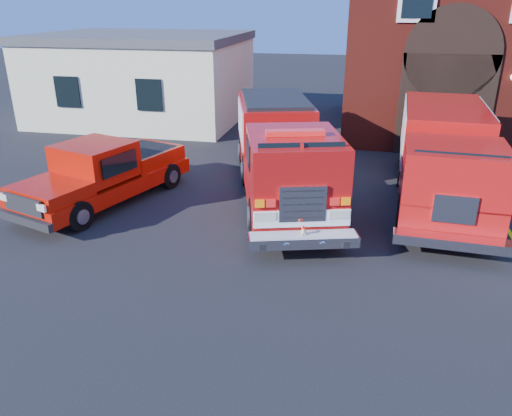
% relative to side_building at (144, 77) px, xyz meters
% --- Properties ---
extents(ground, '(100.00, 100.00, 0.00)m').
position_rel_side_building_xyz_m(ground, '(9.00, -13.00, -2.20)').
color(ground, black).
rests_on(ground, ground).
extents(parking_stripe_mid, '(0.12, 3.00, 0.01)m').
position_rel_side_building_xyz_m(parking_stripe_mid, '(15.50, -9.00, -2.20)').
color(parking_stripe_mid, yellow).
rests_on(parking_stripe_mid, ground).
extents(parking_stripe_far, '(0.12, 3.00, 0.01)m').
position_rel_side_building_xyz_m(parking_stripe_far, '(15.50, -6.00, -2.20)').
color(parking_stripe_far, yellow).
rests_on(parking_stripe_far, ground).
extents(side_building, '(10.20, 8.20, 4.35)m').
position_rel_side_building_xyz_m(side_building, '(0.00, 0.00, 0.00)').
color(side_building, '#E8EAC5').
rests_on(side_building, ground).
extents(fire_engine, '(4.92, 9.42, 2.80)m').
position_rel_side_building_xyz_m(fire_engine, '(8.89, -9.78, -0.75)').
color(fire_engine, black).
rests_on(fire_engine, ground).
extents(pickup_truck, '(3.86, 6.31, 1.94)m').
position_rel_side_building_xyz_m(pickup_truck, '(3.64, -11.56, -1.28)').
color(pickup_truck, black).
rests_on(pickup_truck, ground).
extents(secondary_truck, '(3.10, 8.55, 2.73)m').
position_rel_side_building_xyz_m(secondary_truck, '(13.87, -9.23, -0.72)').
color(secondary_truck, black).
rests_on(secondary_truck, ground).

